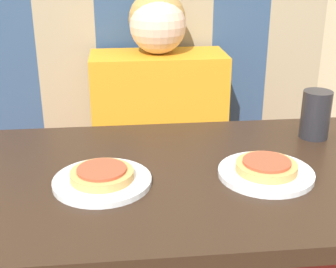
# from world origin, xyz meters

# --- Properties ---
(booth_seat) EXTENTS (1.20, 0.46, 0.42)m
(booth_seat) POSITION_xyz_m (0.00, 0.59, 0.21)
(booth_seat) COLOR maroon
(booth_seat) RESTS_ON ground_plane
(booth_backrest) EXTENTS (1.20, 0.10, 0.80)m
(booth_backrest) POSITION_xyz_m (0.00, 0.77, 0.82)
(booth_backrest) COLOR navy
(booth_backrest) RESTS_ON booth_seat
(dining_table) EXTENTS (0.99, 0.57, 0.77)m
(dining_table) POSITION_xyz_m (0.00, 0.00, 0.65)
(dining_table) COLOR black
(dining_table) RESTS_ON ground_plane
(person) EXTENTS (0.43, 0.21, 0.67)m
(person) POSITION_xyz_m (0.00, 0.59, 0.73)
(person) COLOR orange
(person) RESTS_ON booth_seat
(plate_left) EXTENTS (0.20, 0.20, 0.01)m
(plate_left) POSITION_xyz_m (-0.17, -0.04, 0.78)
(plate_left) COLOR white
(plate_left) RESTS_ON dining_table
(plate_right) EXTENTS (0.20, 0.20, 0.01)m
(plate_right) POSITION_xyz_m (0.17, -0.04, 0.78)
(plate_right) COLOR white
(plate_right) RESTS_ON dining_table
(pizza_left) EXTENTS (0.13, 0.13, 0.02)m
(pizza_left) POSITION_xyz_m (-0.17, -0.04, 0.79)
(pizza_left) COLOR tan
(pizza_left) RESTS_ON plate_left
(pizza_right) EXTENTS (0.13, 0.13, 0.02)m
(pizza_right) POSITION_xyz_m (0.17, -0.04, 0.79)
(pizza_right) COLOR tan
(pizza_right) RESTS_ON plate_right
(drinking_cup) EXTENTS (0.07, 0.07, 0.12)m
(drinking_cup) POSITION_xyz_m (0.35, 0.16, 0.83)
(drinking_cup) COLOR #232328
(drinking_cup) RESTS_ON dining_table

